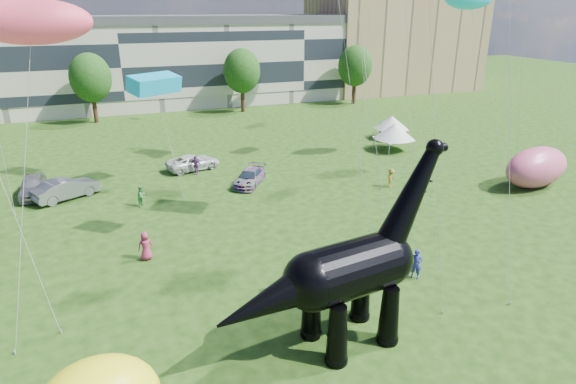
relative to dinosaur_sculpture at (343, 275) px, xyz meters
name	(u,v)px	position (x,y,z in m)	size (l,w,h in m)	color
ground	(393,354)	(1.83, -1.58, -3.49)	(220.00, 220.00, 0.00)	#16330C
terrace_row	(120,67)	(-6.17, 60.42, 2.51)	(78.00, 11.00, 12.00)	beige
apartment_block	(394,26)	(41.83, 63.42, 7.51)	(28.00, 18.00, 22.00)	tan
tree_mid_left	(90,74)	(-10.17, 51.42, 2.81)	(5.20, 5.20, 9.44)	#382314
tree_mid_right	(242,67)	(9.83, 51.42, 2.81)	(5.20, 5.20, 9.44)	#382314
tree_far_right	(355,63)	(27.83, 51.42, 2.81)	(5.20, 5.20, 9.44)	#382314
dinosaur_sculpture	(343,275)	(0.00, 0.00, 0.00)	(11.35, 3.72, 9.23)	black
car_silver	(33,186)	(-14.99, 25.01, -2.67)	(1.93, 4.80, 1.63)	#A4A4A9
car_grey	(66,189)	(-12.45, 23.43, -2.66)	(1.75, 5.03, 1.66)	gray
car_white	(193,162)	(-1.74, 27.24, -2.80)	(2.28, 4.94, 1.37)	silver
car_dark	(250,177)	(2.03, 21.41, -2.82)	(1.86, 4.57, 1.33)	#595960
gazebo_near	(394,131)	(19.33, 26.34, -1.46)	(4.25, 4.25, 2.88)	silver
gazebo_far	(392,123)	(21.68, 30.63, -1.63)	(3.88, 3.88, 2.64)	silver
inflatable_pink	(537,167)	(24.47, 12.56, -1.79)	(6.77, 3.39, 3.39)	#D1517A
visitors	(264,214)	(0.59, 13.05, -2.63)	(45.86, 41.46, 1.90)	gray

